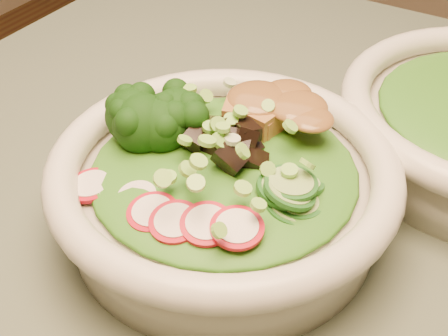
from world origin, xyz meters
The scene contains 9 objects.
salad_bowl centered at (-0.24, -0.03, 0.79)m, with size 0.24×0.24×0.07m.
lettuce_bed centered at (-0.24, -0.03, 0.81)m, with size 0.18×0.18×0.02m, color #2E6214.
broccoli_florets centered at (-0.29, -0.03, 0.82)m, with size 0.07×0.06×0.04m, color black, non-canonical shape.
radish_slices centered at (-0.24, -0.09, 0.81)m, with size 0.10×0.04×0.02m, color #A60C1E, non-canonical shape.
cucumber_slices centered at (-0.18, -0.04, 0.82)m, with size 0.06×0.06×0.03m, color #87B363, non-canonical shape.
mushroom_heap centered at (-0.24, -0.02, 0.82)m, with size 0.06×0.06×0.04m, color black, non-canonical shape.
tofu_cubes centered at (-0.23, 0.03, 0.82)m, with size 0.08×0.05×0.03m, color #A97338, non-canonical shape.
peanut_sauce centered at (-0.23, 0.03, 0.83)m, with size 0.06×0.05×0.01m, color brown.
scallion_garnish centered at (-0.24, -0.03, 0.83)m, with size 0.17×0.17×0.02m, color #7CBF43, non-canonical shape.
Camera 1 is at (-0.07, -0.31, 1.07)m, focal length 50.00 mm.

